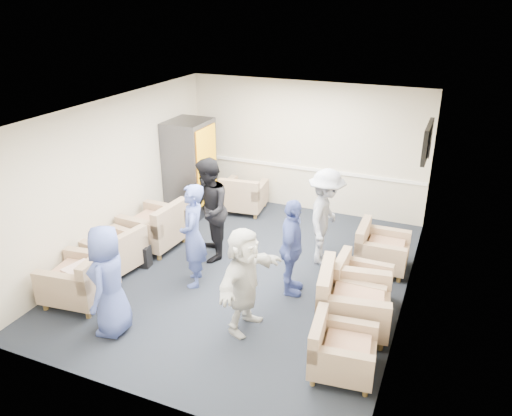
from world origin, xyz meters
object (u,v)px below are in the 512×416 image
at_px(armchair_left_near, 82,281).
at_px(person_back_left, 208,210).
at_px(armchair_right_midfar, 358,286).
at_px(person_back_right, 325,217).
at_px(armchair_right_far, 379,251).
at_px(person_front_right, 244,280).
at_px(person_mid_right, 292,248).
at_px(armchair_right_midnear, 349,304).
at_px(person_mid_left, 193,236).
at_px(armchair_right_near, 339,352).
at_px(person_front_left, 109,281).
at_px(vending_machine, 190,168).
at_px(armchair_corner, 243,197).
at_px(armchair_left_mid, 117,253).
at_px(armchair_left_far, 157,228).

bearing_deg(armchair_left_near, person_back_left, 143.57).
bearing_deg(armchair_right_midfar, person_back_right, 38.04).
height_order(armchair_right_far, person_front_right, person_front_right).
relative_size(armchair_right_midfar, armchair_right_far, 0.93).
distance_m(person_back_right, person_mid_right, 1.14).
xyz_separation_m(armchair_right_midnear, person_mid_left, (-2.51, 0.20, 0.45)).
height_order(person_back_right, person_front_right, person_back_right).
xyz_separation_m(armchair_right_near, person_back_right, (-0.91, 2.58, 0.53)).
relative_size(armchair_right_midnear, person_mid_right, 0.71).
xyz_separation_m(armchair_right_near, person_front_left, (-3.03, -0.37, 0.48)).
distance_m(armchair_right_near, person_front_right, 1.53).
bearing_deg(person_front_right, armchair_right_midnear, -58.69).
distance_m(vending_machine, person_front_left, 4.11).
xyz_separation_m(armchair_right_midfar, armchair_right_far, (0.09, 1.20, 0.01)).
xyz_separation_m(armchair_corner, person_front_left, (0.03, -4.39, 0.44)).
xyz_separation_m(armchair_left_near, armchair_corner, (0.83, 3.99, -0.01)).
height_order(armchair_right_midnear, person_back_right, person_back_right).
xyz_separation_m(armchair_right_midnear, vending_machine, (-3.96, 2.67, 0.60)).
bearing_deg(person_back_right, armchair_left_near, 127.20).
xyz_separation_m(armchair_left_mid, armchair_corner, (0.93, 3.04, 0.02)).
xyz_separation_m(armchair_left_far, person_back_right, (2.93, 0.64, 0.46)).
bearing_deg(armchair_right_midfar, person_front_left, 123.17).
relative_size(person_front_left, person_front_right, 1.04).
xyz_separation_m(armchair_left_mid, person_back_right, (3.08, 1.60, 0.52)).
distance_m(armchair_right_near, person_back_right, 2.79).
xyz_separation_m(armchair_left_near, armchair_right_far, (3.88, 2.71, -0.03)).
xyz_separation_m(armchair_left_mid, armchair_right_midfar, (3.89, 0.56, -0.01)).
bearing_deg(armchair_left_far, person_back_right, 106.10).
height_order(armchair_right_midnear, person_back_left, person_back_left).
bearing_deg(armchair_left_mid, person_mid_left, 106.12).
bearing_deg(person_front_right, person_front_left, 123.09).
xyz_separation_m(person_mid_left, person_back_left, (-0.18, 0.84, 0.06)).
relative_size(armchair_corner, person_front_right, 0.62).
distance_m(armchair_right_midfar, person_mid_left, 2.60).
bearing_deg(armchair_right_midfar, person_mid_right, 94.22).
bearing_deg(person_mid_right, armchair_left_near, 105.97).
relative_size(armchair_right_far, person_back_right, 0.50).
bearing_deg(armchair_right_near, person_back_right, 12.79).
height_order(armchair_corner, person_back_left, person_back_left).
height_order(armchair_left_mid, armchair_right_midnear, armchair_right_midnear).
xyz_separation_m(person_back_right, person_front_right, (-0.50, -2.21, -0.08)).
relative_size(armchair_left_near, person_front_left, 0.63).
relative_size(armchair_right_midfar, person_mid_right, 0.51).
distance_m(armchair_right_near, armchair_right_midfar, 1.54).
distance_m(armchair_right_near, armchair_right_far, 2.74).
bearing_deg(armchair_right_far, person_front_right, 147.78).
relative_size(vending_machine, person_back_left, 1.09).
distance_m(person_front_left, person_mid_left, 1.56).
distance_m(armchair_right_near, armchair_corner, 5.06).
bearing_deg(person_back_right, armchair_left_mid, 114.10).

